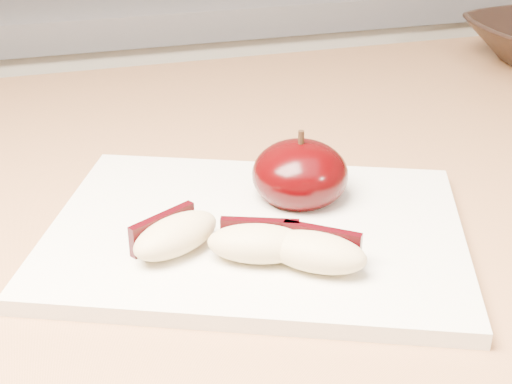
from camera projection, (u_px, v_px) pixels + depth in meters
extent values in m
cube|color=silver|center=(187.00, 228.00, 1.38)|extent=(2.40, 0.60, 0.90)
cube|color=#AE764C|center=(337.00, 189.00, 0.59)|extent=(1.64, 0.64, 0.04)
cube|color=white|center=(256.00, 232.00, 0.48)|extent=(0.33, 0.29, 0.01)
ellipsoid|color=black|center=(300.00, 174.00, 0.50)|extent=(0.08, 0.08, 0.05)
cylinder|color=black|center=(301.00, 138.00, 0.49)|extent=(0.00, 0.00, 0.01)
ellipsoid|color=#D8BE89|center=(176.00, 235.00, 0.44)|extent=(0.07, 0.06, 0.02)
cube|color=black|center=(163.00, 229.00, 0.45)|extent=(0.05, 0.03, 0.02)
ellipsoid|color=#D8BE89|center=(258.00, 244.00, 0.43)|extent=(0.07, 0.05, 0.02)
cube|color=black|center=(260.00, 234.00, 0.44)|extent=(0.05, 0.02, 0.02)
ellipsoid|color=#D8BE89|center=(316.00, 252.00, 0.42)|extent=(0.07, 0.06, 0.02)
cube|color=black|center=(322.00, 243.00, 0.44)|extent=(0.04, 0.03, 0.02)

